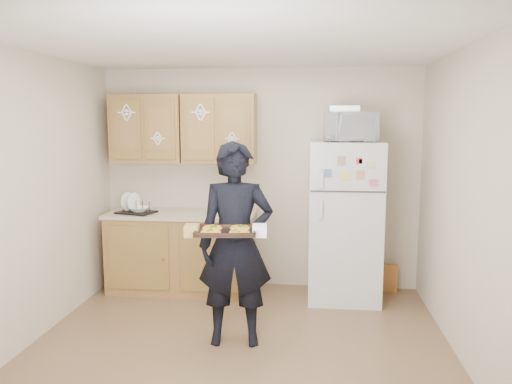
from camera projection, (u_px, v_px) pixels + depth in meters
The scene contains 23 objects.
floor at pixel (237, 353), 4.15m from camera, with size 3.60×3.60×0.00m, color brown.
ceiling at pixel (236, 43), 3.79m from camera, with size 3.60×3.60×0.00m, color white.
wall_back at pixel (260, 179), 5.74m from camera, with size 3.60×0.04×2.50m, color beige.
wall_front at pixel (176, 272), 2.20m from camera, with size 3.60×0.04×2.50m, color beige.
wall_left at pixel (24, 201), 4.17m from camera, with size 0.04×3.60×2.50m, color beige.
wall_right at pixel (471, 209), 3.77m from camera, with size 0.04×3.60×2.50m, color beige.
refrigerator at pixel (344, 221), 5.33m from camera, with size 0.75×0.70×1.70m, color silver.
base_cabinet at pixel (182, 253), 5.63m from camera, with size 1.60×0.60×0.86m, color brown.
countertop at pixel (181, 214), 5.57m from camera, with size 1.64×0.64×0.04m, color #BCB190.
upper_cab_left at pixel (148, 129), 5.61m from camera, with size 0.80×0.33×0.75m, color brown.
upper_cab_right at pixel (220, 129), 5.53m from camera, with size 0.80×0.33×0.75m, color brown.
cereal_box at pixel (388, 278), 5.61m from camera, with size 0.20×0.07×0.32m, color #C19344.
person at pixel (236, 244), 4.24m from camera, with size 0.64×0.42×1.74m, color black.
baking_tray at pixel (226, 232), 3.92m from camera, with size 0.47×0.35×0.04m, color black.
pizza_front_left at pixel (211, 232), 3.84m from camera, with size 0.16×0.16×0.02m, color yellow.
pizza_front_right at pixel (239, 232), 3.84m from camera, with size 0.16×0.16×0.02m, color yellow.
pizza_back_left at pixel (212, 227), 4.00m from camera, with size 0.16×0.16×0.02m, color yellow.
pizza_back_right at pixel (240, 227), 4.00m from camera, with size 0.16×0.16×0.02m, color yellow.
microwave at pixel (351, 127), 5.14m from camera, with size 0.55×0.37×0.30m, color silver.
foil_pan at pixel (346, 109), 5.15m from camera, with size 0.30×0.21×0.06m, color #BCBBC3.
dish_rack at pixel (136, 206), 5.51m from camera, with size 0.38×0.29×0.15m, color black.
bowl at pixel (140, 209), 5.52m from camera, with size 0.21×0.21×0.05m, color white.
soap_bottle at pixel (215, 207), 5.42m from camera, with size 0.08×0.08×0.18m, color silver.
Camera 1 is at (0.59, -3.88, 1.91)m, focal length 35.00 mm.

